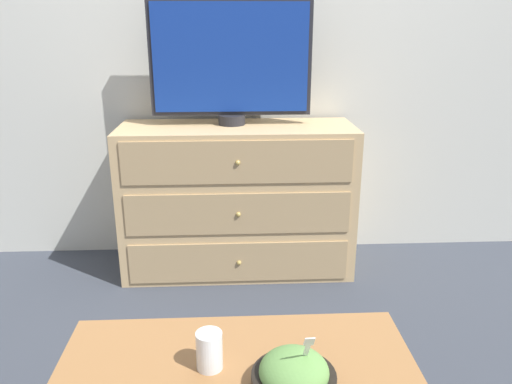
{
  "coord_description": "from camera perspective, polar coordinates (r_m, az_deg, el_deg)",
  "views": [
    {
      "loc": [
        -0.1,
        -2.77,
        1.29
      ],
      "look_at": [
        -0.02,
        -1.31,
        0.8
      ],
      "focal_mm": 35.0,
      "sensor_mm": 36.0,
      "label": 1
    }
  ],
  "objects": [
    {
      "name": "takeout_bowl",
      "position": [
        1.31,
        4.35,
        -20.14
      ],
      "size": [
        0.21,
        0.21,
        0.18
      ],
      "color": "black",
      "rests_on": "coffee_table"
    },
    {
      "name": "tv",
      "position": [
        2.58,
        -2.9,
        14.78
      ],
      "size": [
        0.81,
        0.14,
        0.62
      ],
      "color": "#232328",
      "rests_on": "dresser"
    },
    {
      "name": "wall_back",
      "position": [
        2.8,
        -0.94,
        18.86
      ],
      "size": [
        12.0,
        0.05,
        2.6
      ],
      "color": "silver",
      "rests_on": "ground_plane"
    },
    {
      "name": "dresser",
      "position": [
        2.68,
        -2.11,
        -0.84
      ],
      "size": [
        1.21,
        0.46,
        0.79
      ],
      "color": "tan",
      "rests_on": "ground_plane"
    },
    {
      "name": "ground_plane",
      "position": [
        3.06,
        -0.79,
        -6.26
      ],
      "size": [
        12.0,
        12.0,
        0.0
      ],
      "primitive_type": "plane",
      "color": "#383D47"
    },
    {
      "name": "drink_cup",
      "position": [
        1.37,
        -5.34,
        -17.8
      ],
      "size": [
        0.07,
        0.07,
        0.1
      ],
      "color": "beige",
      "rests_on": "coffee_table"
    }
  ]
}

